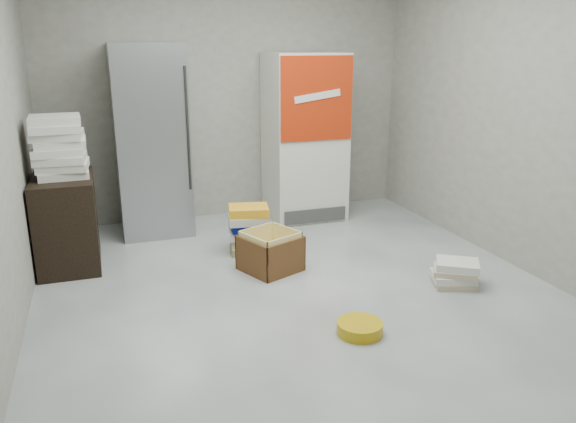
% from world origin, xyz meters
% --- Properties ---
extents(ground, '(5.00, 5.00, 0.00)m').
position_xyz_m(ground, '(0.00, 0.00, 0.00)').
color(ground, silver).
rests_on(ground, ground).
extents(room_shell, '(4.04, 5.04, 2.82)m').
position_xyz_m(room_shell, '(0.00, 0.00, 1.80)').
color(room_shell, '#A39F93').
rests_on(room_shell, ground).
extents(steel_fridge, '(0.70, 0.72, 1.90)m').
position_xyz_m(steel_fridge, '(-0.90, 2.13, 0.95)').
color(steel_fridge, '#9EA1A6').
rests_on(steel_fridge, ground).
extents(coke_cooler, '(0.80, 0.73, 1.80)m').
position_xyz_m(coke_cooler, '(0.75, 2.12, 0.90)').
color(coke_cooler, silver).
rests_on(coke_cooler, ground).
extents(wood_shelf, '(0.50, 0.80, 0.80)m').
position_xyz_m(wood_shelf, '(-1.73, 1.40, 0.40)').
color(wood_shelf, black).
rests_on(wood_shelf, ground).
extents(supply_box_stack, '(0.45, 0.44, 0.52)m').
position_xyz_m(supply_box_stack, '(-1.72, 1.40, 1.06)').
color(supply_box_stack, white).
rests_on(supply_box_stack, wood_shelf).
extents(phonebook_stack_main, '(0.43, 0.37, 0.45)m').
position_xyz_m(phonebook_stack_main, '(-0.14, 1.19, 0.22)').
color(phonebook_stack_main, '#A18954').
rests_on(phonebook_stack_main, ground).
extents(phonebook_stack_side, '(0.44, 0.40, 0.21)m').
position_xyz_m(phonebook_stack_side, '(1.24, -0.09, 0.10)').
color(phonebook_stack_side, tan).
rests_on(phonebook_stack_side, ground).
extents(cardboard_box, '(0.57, 0.57, 0.35)m').
position_xyz_m(cardboard_box, '(-0.08, 0.71, 0.14)').
color(cardboard_box, yellow).
rests_on(cardboard_box, ground).
extents(bucket_lid, '(0.39, 0.39, 0.08)m').
position_xyz_m(bucket_lid, '(0.16, -0.56, 0.04)').
color(bucket_lid, '#C59C0F').
rests_on(bucket_lid, ground).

